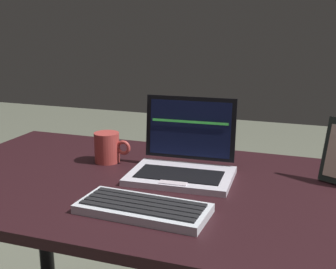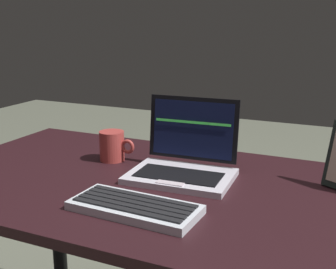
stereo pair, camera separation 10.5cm
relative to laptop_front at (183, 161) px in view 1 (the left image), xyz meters
The scene contains 4 objects.
desk 0.16m from the laptop_front, 77.01° to the right, with size 1.50×0.76×0.72m.
laptop_front is the anchor object (origin of this frame).
external_keyboard 0.28m from the laptop_front, 92.77° to the right, with size 0.31×0.15×0.03m.
coffee_mug 0.27m from the laptop_front, behind, with size 0.12×0.08×0.10m.
Camera 1 is at (0.34, -1.07, 1.16)m, focal length 46.82 mm.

